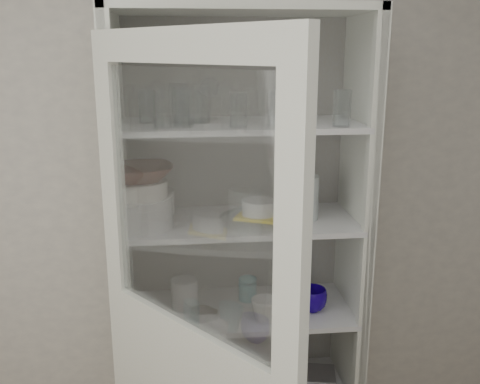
% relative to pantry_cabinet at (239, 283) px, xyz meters
% --- Properties ---
extents(wall_back, '(3.60, 0.02, 2.60)m').
position_rel_pantry_cabinet_xyz_m(wall_back, '(-0.20, 0.16, 0.36)').
color(wall_back, '#B1ACA4').
rests_on(wall_back, ground).
extents(pantry_cabinet, '(1.00, 0.45, 2.10)m').
position_rel_pantry_cabinet_xyz_m(pantry_cabinet, '(0.00, 0.00, 0.00)').
color(pantry_cabinet, silver).
rests_on(pantry_cabinet, floor).
extents(tumbler_0, '(0.07, 0.07, 0.13)m').
position_rel_pantry_cabinet_xyz_m(tumbler_0, '(-0.30, -0.21, 0.79)').
color(tumbler_0, silver).
rests_on(tumbler_0, shelf_glass).
extents(tumbler_1, '(0.08, 0.08, 0.14)m').
position_rel_pantry_cabinet_xyz_m(tumbler_1, '(-0.22, -0.17, 0.79)').
color(tumbler_1, silver).
rests_on(tumbler_1, shelf_glass).
extents(tumbler_2, '(0.09, 0.09, 0.14)m').
position_rel_pantry_cabinet_xyz_m(tumbler_2, '(-0.23, -0.20, 0.79)').
color(tumbler_2, silver).
rests_on(tumbler_2, shelf_glass).
extents(tumbler_3, '(0.08, 0.08, 0.13)m').
position_rel_pantry_cabinet_xyz_m(tumbler_3, '(0.12, -0.22, 0.79)').
color(tumbler_3, silver).
rests_on(tumbler_3, shelf_glass).
extents(tumbler_4, '(0.07, 0.07, 0.13)m').
position_rel_pantry_cabinet_xyz_m(tumbler_4, '(-0.02, -0.22, 0.78)').
color(tumbler_4, silver).
rests_on(tumbler_4, shelf_glass).
extents(tumbler_5, '(0.09, 0.09, 0.15)m').
position_rel_pantry_cabinet_xyz_m(tumbler_5, '(0.24, -0.18, 0.80)').
color(tumbler_5, silver).
rests_on(tumbler_5, shelf_glass).
extents(tumbler_6, '(0.09, 0.09, 0.13)m').
position_rel_pantry_cabinet_xyz_m(tumbler_6, '(0.36, -0.23, 0.79)').
color(tumbler_6, silver).
rests_on(tumbler_6, shelf_glass).
extents(tumbler_7, '(0.09, 0.09, 0.13)m').
position_rel_pantry_cabinet_xyz_m(tumbler_7, '(-0.36, -0.05, 0.79)').
color(tumbler_7, silver).
rests_on(tumbler_7, shelf_glass).
extents(tumbler_8, '(0.08, 0.08, 0.16)m').
position_rel_pantry_cabinet_xyz_m(tumbler_8, '(-0.23, -0.10, 0.80)').
color(tumbler_8, silver).
rests_on(tumbler_8, shelf_glass).
extents(tumbler_9, '(0.08, 0.08, 0.14)m').
position_rel_pantry_cabinet_xyz_m(tumbler_9, '(-0.15, -0.06, 0.79)').
color(tumbler_9, silver).
rests_on(tumbler_9, shelf_glass).
extents(goblet_0, '(0.07, 0.07, 0.16)m').
position_rel_pantry_cabinet_xyz_m(goblet_0, '(-0.24, 0.06, 0.80)').
color(goblet_0, silver).
rests_on(goblet_0, shelf_glass).
extents(goblet_1, '(0.08, 0.08, 0.18)m').
position_rel_pantry_cabinet_xyz_m(goblet_1, '(-0.12, 0.03, 0.81)').
color(goblet_1, silver).
rests_on(goblet_1, shelf_glass).
extents(goblet_2, '(0.08, 0.08, 0.19)m').
position_rel_pantry_cabinet_xyz_m(goblet_2, '(0.19, 0.02, 0.81)').
color(goblet_2, silver).
rests_on(goblet_2, shelf_glass).
extents(goblet_3, '(0.07, 0.07, 0.17)m').
position_rel_pantry_cabinet_xyz_m(goblet_3, '(0.28, 0.05, 0.80)').
color(goblet_3, silver).
rests_on(goblet_3, shelf_glass).
extents(plate_stack_front, '(0.24, 0.24, 0.13)m').
position_rel_pantry_cabinet_xyz_m(plate_stack_front, '(-0.39, -0.14, 0.38)').
color(plate_stack_front, silver).
rests_on(plate_stack_front, shelf_plates).
extents(plate_stack_back, '(0.21, 0.21, 0.10)m').
position_rel_pantry_cabinet_xyz_m(plate_stack_back, '(-0.37, 0.06, 0.37)').
color(plate_stack_back, silver).
rests_on(plate_stack_back, shelf_plates).
extents(cream_bowl, '(0.25, 0.25, 0.06)m').
position_rel_pantry_cabinet_xyz_m(cream_bowl, '(-0.39, -0.14, 0.48)').
color(cream_bowl, white).
rests_on(cream_bowl, plate_stack_front).
extents(terracotta_bowl, '(0.29, 0.29, 0.06)m').
position_rel_pantry_cabinet_xyz_m(terracotta_bowl, '(-0.39, -0.14, 0.54)').
color(terracotta_bowl, '#421E16').
rests_on(terracotta_bowl, cream_bowl).
extents(glass_platter, '(0.41, 0.41, 0.02)m').
position_rel_pantry_cabinet_xyz_m(glass_platter, '(0.07, -0.11, 0.33)').
color(glass_platter, silver).
rests_on(glass_platter, shelf_plates).
extents(yellow_trivet, '(0.22, 0.22, 0.01)m').
position_rel_pantry_cabinet_xyz_m(yellow_trivet, '(0.07, -0.11, 0.34)').
color(yellow_trivet, yellow).
rests_on(yellow_trivet, glass_platter).
extents(white_ramekin, '(0.15, 0.15, 0.06)m').
position_rel_pantry_cabinet_xyz_m(white_ramekin, '(0.07, -0.11, 0.38)').
color(white_ramekin, silver).
rests_on(white_ramekin, yellow_trivet).
extents(grey_bowl_stack, '(0.14, 0.14, 0.18)m').
position_rel_pantry_cabinet_xyz_m(grey_bowl_stack, '(0.25, -0.08, 0.41)').
color(grey_bowl_stack, '#B6BFBE').
rests_on(grey_bowl_stack, shelf_plates).
extents(mug_blue, '(0.15, 0.15, 0.10)m').
position_rel_pantry_cabinet_xyz_m(mug_blue, '(0.30, -0.13, -0.03)').
color(mug_blue, '#0F0874').
rests_on(mug_blue, shelf_mugs).
extents(mug_teal, '(0.14, 0.14, 0.11)m').
position_rel_pantry_cabinet_xyz_m(mug_teal, '(0.23, -0.03, -0.03)').
color(mug_teal, '#2C7277').
rests_on(mug_teal, shelf_mugs).
extents(mug_white, '(0.12, 0.12, 0.10)m').
position_rel_pantry_cabinet_xyz_m(mug_white, '(0.09, -0.21, -0.03)').
color(mug_white, silver).
rests_on(mug_white, shelf_mugs).
extents(teal_jar, '(0.08, 0.08, 0.10)m').
position_rel_pantry_cabinet_xyz_m(teal_jar, '(0.04, 0.00, -0.03)').
color(teal_jar, '#2C7277').
rests_on(teal_jar, shelf_mugs).
extents(measuring_cups, '(0.09, 0.09, 0.04)m').
position_rel_pantry_cabinet_xyz_m(measuring_cups, '(-0.17, -0.15, -0.06)').
color(measuring_cups, silver).
rests_on(measuring_cups, shelf_mugs).
extents(white_canister, '(0.14, 0.14, 0.13)m').
position_rel_pantry_cabinet_xyz_m(white_canister, '(-0.24, -0.06, -0.01)').
color(white_canister, silver).
rests_on(white_canister, shelf_mugs).
extents(tin_box, '(0.24, 0.19, 0.06)m').
position_rel_pantry_cabinet_xyz_m(tin_box, '(0.32, -0.08, -0.45)').
color(tin_box, '#9B9AA2').
rests_on(tin_box, shelf_bot).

